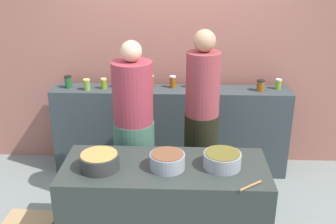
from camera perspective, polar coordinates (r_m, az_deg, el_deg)
The scene contains 18 objects.
storefront_wall at distance 4.75m, azimuth 0.54°, elevation 10.02°, with size 4.80×0.12×3.00m, color #A56255.
display_shelf at distance 4.72m, azimuth 0.36°, elevation -2.65°, with size 2.70×0.36×1.03m, color #343D40.
prep_table at distance 3.55m, azimuth -0.43°, elevation -13.50°, with size 1.70×0.70×0.83m, color #2D3430.
preserve_jar_0 at distance 4.69m, azimuth -13.96°, elevation 4.17°, with size 0.08×0.08×0.14m.
preserve_jar_1 at distance 4.57m, azimuth -11.44°, elevation 3.83°, with size 0.08×0.08×0.12m.
preserve_jar_2 at distance 4.58m, azimuth -9.10°, elevation 4.01°, with size 0.07×0.07×0.12m.
preserve_jar_3 at distance 4.60m, azimuth -6.84°, elevation 4.26°, with size 0.09×0.09×0.13m.
preserve_jar_4 at distance 4.56m, azimuth -2.55°, elevation 4.34°, with size 0.09×0.09×0.15m.
preserve_jar_5 at distance 4.56m, azimuth 0.67°, elevation 4.31°, with size 0.07×0.07×0.14m.
preserve_jar_6 at distance 4.58m, azimuth 3.32°, elevation 4.17°, with size 0.07×0.07×0.11m.
preserve_jar_7 at distance 4.57m, azimuth 12.98°, elevation 3.69°, with size 0.09×0.09×0.12m.
preserve_jar_8 at distance 4.68m, azimuth 15.37°, elevation 3.85°, with size 0.07×0.07×0.12m.
cooking_pot_left at distance 3.31m, azimuth -9.71°, elevation -6.89°, with size 0.32×0.32×0.13m.
cooking_pot_center at distance 3.27m, azimuth -0.10°, elevation -6.95°, with size 0.29×0.29×0.13m.
cooking_pot_right at distance 3.31m, azimuth 7.69°, elevation -6.75°, with size 0.31×0.31×0.13m.
wooden_spoon at distance 3.11m, azimuth 11.63°, elevation -10.20°, with size 0.02×0.02×0.22m, color #9E703D.
cook_with_tongs at distance 3.91m, azimuth -4.82°, elevation -3.74°, with size 0.39×0.39×1.74m.
cook_in_cap at distance 3.97m, azimuth 4.76°, elevation -2.53°, with size 0.34×0.34×1.83m.
Camera 1 is at (0.14, -3.19, 2.47)m, focal length 42.99 mm.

